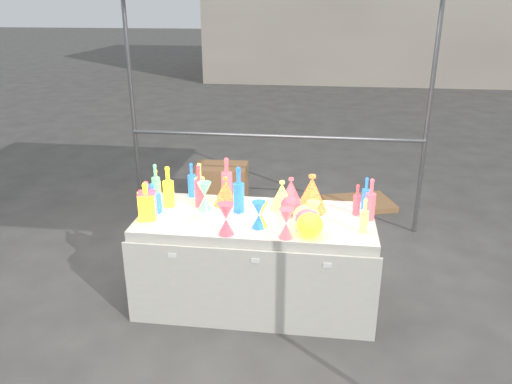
# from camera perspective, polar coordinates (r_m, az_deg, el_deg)

# --- Properties ---
(ground) EXTENTS (80.00, 80.00, 0.00)m
(ground) POSITION_cam_1_polar(r_m,az_deg,el_deg) (4.20, 0.00, -12.19)
(ground) COLOR #5E5B57
(ground) RESTS_ON ground
(display_table) EXTENTS (1.84, 0.83, 0.75)m
(display_table) POSITION_cam_1_polar(r_m,az_deg,el_deg) (4.00, -0.02, -7.77)
(display_table) COLOR silver
(display_table) RESTS_ON ground
(cardboard_box_closed) EXTENTS (0.64, 0.48, 0.45)m
(cardboard_box_closed) POSITION_cam_1_polar(r_m,az_deg,el_deg) (6.05, -4.02, 0.99)
(cardboard_box_closed) COLOR #A37249
(cardboard_box_closed) RESTS_ON ground
(cardboard_box_flat) EXTENTS (0.91, 0.77, 0.07)m
(cardboard_box_flat) POSITION_cam_1_polar(r_m,az_deg,el_deg) (6.08, 11.62, -1.28)
(cardboard_box_flat) COLOR #A37249
(cardboard_box_flat) RESTS_ON ground
(bottle_0) EXTENTS (0.09, 0.09, 0.27)m
(bottle_0) POSITION_cam_1_polar(r_m,az_deg,el_deg) (4.16, -11.32, 0.76)
(bottle_0) COLOR #D84B14
(bottle_0) RESTS_ON display_table
(bottle_1) EXTENTS (0.08, 0.08, 0.29)m
(bottle_1) POSITION_cam_1_polar(r_m,az_deg,el_deg) (4.21, -7.36, 1.41)
(bottle_1) COLOR #177F3D
(bottle_1) RESTS_ON display_table
(bottle_2) EXTENTS (0.09, 0.09, 0.35)m
(bottle_2) POSITION_cam_1_polar(r_m,az_deg,el_deg) (3.99, -6.52, 0.71)
(bottle_2) COLOR #E25B17
(bottle_2) RESTS_ON display_table
(bottle_3) EXTENTS (0.11, 0.11, 0.35)m
(bottle_3) POSITION_cam_1_polar(r_m,az_deg,el_deg) (4.14, -3.37, 1.61)
(bottle_3) COLOR #1C1A99
(bottle_3) RESTS_ON display_table
(bottle_4) EXTENTS (0.09, 0.09, 0.34)m
(bottle_4) POSITION_cam_1_polar(r_m,az_deg,el_deg) (4.05, -6.44, 1.00)
(bottle_4) COLOR #147483
(bottle_4) RESTS_ON display_table
(bottle_5) EXTENTS (0.08, 0.08, 0.32)m
(bottle_5) POSITION_cam_1_polar(r_m,az_deg,el_deg) (4.15, -11.37, 1.04)
(bottle_5) COLOR #A42077
(bottle_5) RESTS_ON display_table
(bottle_6) EXTENTS (0.11, 0.11, 0.34)m
(bottle_6) POSITION_cam_1_polar(r_m,az_deg,el_deg) (4.02, -9.99, 0.62)
(bottle_6) COLOR #D84B14
(bottle_6) RESTS_ON display_table
(bottle_7) EXTENTS (0.12, 0.12, 0.37)m
(bottle_7) POSITION_cam_1_polar(r_m,az_deg,el_deg) (3.85, -1.99, 0.28)
(bottle_7) COLOR #177F3D
(bottle_7) RESTS_ON display_table
(decanter_0) EXTENTS (0.16, 0.16, 0.29)m
(decanter_0) POSITION_cam_1_polar(r_m,az_deg,el_deg) (3.83, -12.45, -1.01)
(decanter_0) COLOR #D84B14
(decanter_0) RESTS_ON display_table
(decanter_1) EXTENTS (0.15, 0.15, 0.30)m
(decanter_1) POSITION_cam_1_polar(r_m,az_deg,el_deg) (3.84, -12.36, -0.86)
(decanter_1) COLOR #E25B17
(decanter_1) RESTS_ON display_table
(decanter_2) EXTENTS (0.13, 0.13, 0.25)m
(decanter_2) POSITION_cam_1_polar(r_m,az_deg,el_deg) (3.92, -11.77, -0.74)
(decanter_2) COLOR #177F3D
(decanter_2) RESTS_ON display_table
(hourglass_0) EXTENTS (0.13, 0.13, 0.23)m
(hourglass_0) POSITION_cam_1_polar(r_m,az_deg,el_deg) (3.51, -3.45, -3.11)
(hourglass_0) COLOR #E25B17
(hourglass_0) RESTS_ON display_table
(hourglass_1) EXTENTS (0.14, 0.14, 0.22)m
(hourglass_1) POSITION_cam_1_polar(r_m,az_deg,el_deg) (3.47, 3.47, -3.59)
(hourglass_1) COLOR #1C1A99
(hourglass_1) RESTS_ON display_table
(hourglass_2) EXTENTS (0.11, 0.11, 0.19)m
(hourglass_2) POSITION_cam_1_polar(r_m,az_deg,el_deg) (3.66, 6.54, -2.50)
(hourglass_2) COLOR #147483
(hourglass_2) RESTS_ON display_table
(hourglass_3) EXTENTS (0.14, 0.14, 0.23)m
(hourglass_3) POSITION_cam_1_polar(r_m,az_deg,el_deg) (3.94, -5.89, -0.47)
(hourglass_3) COLOR #A42077
(hourglass_3) RESTS_ON display_table
(hourglass_4) EXTENTS (0.12, 0.12, 0.19)m
(hourglass_4) POSITION_cam_1_polar(r_m,az_deg,el_deg) (3.63, 0.61, -2.61)
(hourglass_4) COLOR #D84B14
(hourglass_4) RESTS_ON display_table
(hourglass_5) EXTENTS (0.13, 0.13, 0.20)m
(hourglass_5) POSITION_cam_1_polar(r_m,az_deg,el_deg) (3.61, 0.31, -2.62)
(hourglass_5) COLOR #177F3D
(hourglass_5) RESTS_ON display_table
(globe_0) EXTENTS (0.19, 0.19, 0.15)m
(globe_0) POSITION_cam_1_polar(r_m,az_deg,el_deg) (3.51, 6.17, -3.92)
(globe_0) COLOR #D84B14
(globe_0) RESTS_ON display_table
(globe_1) EXTENTS (0.20, 0.20, 0.15)m
(globe_1) POSITION_cam_1_polar(r_m,az_deg,el_deg) (3.65, 5.76, -2.92)
(globe_1) COLOR #147483
(globe_1) RESTS_ON display_table
(globe_2) EXTENTS (0.22, 0.22, 0.13)m
(globe_2) POSITION_cam_1_polar(r_m,az_deg,el_deg) (3.86, 4.04, -1.61)
(globe_2) COLOR #E25B17
(globe_2) RESTS_ON display_table
(globe_3) EXTENTS (0.21, 0.21, 0.14)m
(globe_3) POSITION_cam_1_polar(r_m,az_deg,el_deg) (3.61, 5.87, -3.26)
(globe_3) COLOR #1C1A99
(globe_3) RESTS_ON display_table
(lampshade_0) EXTENTS (0.25, 0.25, 0.23)m
(lampshade_0) POSITION_cam_1_polar(r_m,az_deg,el_deg) (4.01, -3.50, 0.10)
(lampshade_0) COLOR gold
(lampshade_0) RESTS_ON display_table
(lampshade_1) EXTENTS (0.32, 0.32, 0.30)m
(lampshade_1) POSITION_cam_1_polar(r_m,az_deg,el_deg) (3.91, 6.38, -0.11)
(lampshade_1) COLOR gold
(lampshade_1) RESTS_ON display_table
(lampshade_2) EXTENTS (0.24, 0.24, 0.23)m
(lampshade_2) POSITION_cam_1_polar(r_m,az_deg,el_deg) (4.03, 4.01, 0.10)
(lampshade_2) COLOR #1C1A99
(lampshade_2) RESTS_ON display_table
(lampshade_3) EXTENTS (0.25, 0.25, 0.23)m
(lampshade_3) POSITION_cam_1_polar(r_m,az_deg,el_deg) (3.95, 2.98, -0.30)
(lampshade_3) COLOR #147483
(lampshade_3) RESTS_ON display_table
(bottle_8) EXTENTS (0.07, 0.07, 0.28)m
(bottle_8) POSITION_cam_1_polar(r_m,az_deg,el_deg) (3.99, 12.44, -0.23)
(bottle_8) COLOR #177F3D
(bottle_8) RESTS_ON display_table
(bottle_9) EXTENTS (0.07, 0.07, 0.25)m
(bottle_9) POSITION_cam_1_polar(r_m,az_deg,el_deg) (3.90, 11.46, -0.84)
(bottle_9) COLOR #E25B17
(bottle_9) RESTS_ON display_table
(bottle_10) EXTENTS (0.08, 0.08, 0.33)m
(bottle_10) POSITION_cam_1_polar(r_m,az_deg,el_deg) (3.82, 12.98, -0.81)
(bottle_10) COLOR #1C1A99
(bottle_10) RESTS_ON display_table
(bottle_11) EXTENTS (0.06, 0.06, 0.26)m
(bottle_11) POSITION_cam_1_polar(r_m,az_deg,el_deg) (3.61, 12.28, -2.65)
(bottle_11) COLOR #147483
(bottle_11) RESTS_ON display_table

